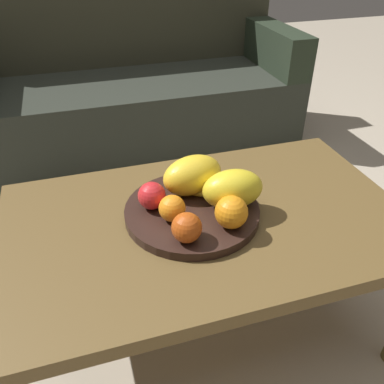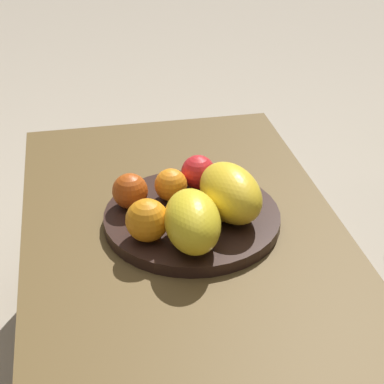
{
  "view_description": "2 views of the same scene",
  "coord_description": "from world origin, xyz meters",
  "px_view_note": "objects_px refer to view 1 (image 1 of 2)",
  "views": [
    {
      "loc": [
        -0.29,
        -0.8,
        1.11
      ],
      "look_at": [
        -0.04,
        0.02,
        0.52
      ],
      "focal_mm": 37.8,
      "sensor_mm": 36.0,
      "label": 1
    },
    {
      "loc": [
        1.02,
        -0.19,
        1.17
      ],
      "look_at": [
        -0.04,
        0.02,
        0.52
      ],
      "focal_mm": 59.63,
      "sensor_mm": 36.0,
      "label": 2
    }
  ],
  "objects_px": {
    "couch": "(135,92)",
    "melon_large_front": "(193,175)",
    "coffee_table": "(207,231)",
    "apple_front": "(187,228)",
    "orange_left": "(172,208)",
    "melon_smaller_beside": "(232,188)",
    "fruit_bowl": "(192,211)",
    "banana_bunch": "(191,183)",
    "orange_front": "(231,212)",
    "apple_left": "(152,196)"
  },
  "relations": [
    {
      "from": "fruit_bowl",
      "to": "apple_front",
      "type": "distance_m",
      "value": 0.14
    },
    {
      "from": "orange_front",
      "to": "banana_bunch",
      "type": "relative_size",
      "value": 0.53
    },
    {
      "from": "melon_large_front",
      "to": "banana_bunch",
      "type": "height_order",
      "value": "melon_large_front"
    },
    {
      "from": "fruit_bowl",
      "to": "melon_smaller_beside",
      "type": "xyz_separation_m",
      "value": [
        0.1,
        -0.02,
        0.06
      ]
    },
    {
      "from": "coffee_table",
      "to": "banana_bunch",
      "type": "bearing_deg",
      "value": 100.13
    },
    {
      "from": "coffee_table",
      "to": "banana_bunch",
      "type": "height_order",
      "value": "banana_bunch"
    },
    {
      "from": "fruit_bowl",
      "to": "orange_left",
      "type": "relative_size",
      "value": 5.23
    },
    {
      "from": "coffee_table",
      "to": "melon_large_front",
      "type": "distance_m",
      "value": 0.16
    },
    {
      "from": "couch",
      "to": "banana_bunch",
      "type": "distance_m",
      "value": 1.27
    },
    {
      "from": "apple_left",
      "to": "banana_bunch",
      "type": "bearing_deg",
      "value": 19.2
    },
    {
      "from": "fruit_bowl",
      "to": "coffee_table",
      "type": "bearing_deg",
      "value": -28.48
    },
    {
      "from": "coffee_table",
      "to": "fruit_bowl",
      "type": "distance_m",
      "value": 0.07
    },
    {
      "from": "orange_left",
      "to": "banana_bunch",
      "type": "xyz_separation_m",
      "value": [
        0.08,
        0.11,
        -0.01
      ]
    },
    {
      "from": "melon_large_front",
      "to": "coffee_table",
      "type": "bearing_deg",
      "value": -81.97
    },
    {
      "from": "melon_large_front",
      "to": "apple_left",
      "type": "relative_size",
      "value": 2.34
    },
    {
      "from": "melon_smaller_beside",
      "to": "orange_left",
      "type": "height_order",
      "value": "melon_smaller_beside"
    },
    {
      "from": "orange_left",
      "to": "apple_front",
      "type": "distance_m",
      "value": 0.09
    },
    {
      "from": "fruit_bowl",
      "to": "melon_smaller_beside",
      "type": "height_order",
      "value": "melon_smaller_beside"
    },
    {
      "from": "orange_front",
      "to": "apple_front",
      "type": "distance_m",
      "value": 0.12
    },
    {
      "from": "melon_large_front",
      "to": "apple_front",
      "type": "height_order",
      "value": "melon_large_front"
    },
    {
      "from": "fruit_bowl",
      "to": "melon_smaller_beside",
      "type": "distance_m",
      "value": 0.12
    },
    {
      "from": "fruit_bowl",
      "to": "banana_bunch",
      "type": "relative_size",
      "value": 2.3
    },
    {
      "from": "melon_large_front",
      "to": "apple_front",
      "type": "distance_m",
      "value": 0.21
    },
    {
      "from": "coffee_table",
      "to": "orange_front",
      "type": "bearing_deg",
      "value": -67.45
    },
    {
      "from": "coffee_table",
      "to": "apple_front",
      "type": "xyz_separation_m",
      "value": [
        -0.09,
        -0.1,
        0.11
      ]
    },
    {
      "from": "orange_front",
      "to": "coffee_table",
      "type": "bearing_deg",
      "value": 112.55
    },
    {
      "from": "coffee_table",
      "to": "couch",
      "type": "height_order",
      "value": "couch"
    },
    {
      "from": "couch",
      "to": "melon_large_front",
      "type": "bearing_deg",
      "value": -92.49
    },
    {
      "from": "apple_front",
      "to": "couch",
      "type": "bearing_deg",
      "value": 84.96
    },
    {
      "from": "melon_smaller_beside",
      "to": "apple_front",
      "type": "bearing_deg",
      "value": -146.73
    },
    {
      "from": "coffee_table",
      "to": "melon_smaller_beside",
      "type": "distance_m",
      "value": 0.14
    },
    {
      "from": "coffee_table",
      "to": "fruit_bowl",
      "type": "bearing_deg",
      "value": 151.52
    },
    {
      "from": "coffee_table",
      "to": "apple_left",
      "type": "height_order",
      "value": "apple_left"
    },
    {
      "from": "couch",
      "to": "melon_smaller_beside",
      "type": "bearing_deg",
      "value": -88.9
    },
    {
      "from": "melon_smaller_beside",
      "to": "apple_left",
      "type": "distance_m",
      "value": 0.21
    },
    {
      "from": "couch",
      "to": "melon_smaller_beside",
      "type": "distance_m",
      "value": 1.37
    },
    {
      "from": "couch",
      "to": "coffee_table",
      "type": "bearing_deg",
      "value": -91.77
    },
    {
      "from": "orange_left",
      "to": "orange_front",
      "type": "bearing_deg",
      "value": -26.96
    },
    {
      "from": "melon_large_front",
      "to": "orange_left",
      "type": "height_order",
      "value": "melon_large_front"
    },
    {
      "from": "apple_left",
      "to": "apple_front",
      "type": "bearing_deg",
      "value": -71.81
    },
    {
      "from": "fruit_bowl",
      "to": "apple_front",
      "type": "height_order",
      "value": "apple_front"
    },
    {
      "from": "orange_front",
      "to": "couch",
      "type": "bearing_deg",
      "value": 89.65
    },
    {
      "from": "couch",
      "to": "orange_left",
      "type": "distance_m",
      "value": 1.39
    },
    {
      "from": "fruit_bowl",
      "to": "banana_bunch",
      "type": "distance_m",
      "value": 0.09
    },
    {
      "from": "fruit_bowl",
      "to": "melon_large_front",
      "type": "relative_size",
      "value": 2.09
    },
    {
      "from": "banana_bunch",
      "to": "coffee_table",
      "type": "bearing_deg",
      "value": -79.87
    },
    {
      "from": "melon_large_front",
      "to": "banana_bunch",
      "type": "xyz_separation_m",
      "value": [
        -0.0,
        0.0,
        -0.03
      ]
    },
    {
      "from": "orange_left",
      "to": "melon_smaller_beside",
      "type": "bearing_deg",
      "value": 5.16
    },
    {
      "from": "fruit_bowl",
      "to": "orange_left",
      "type": "bearing_deg",
      "value": -152.38
    },
    {
      "from": "melon_smaller_beside",
      "to": "banana_bunch",
      "type": "distance_m",
      "value": 0.13
    }
  ]
}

